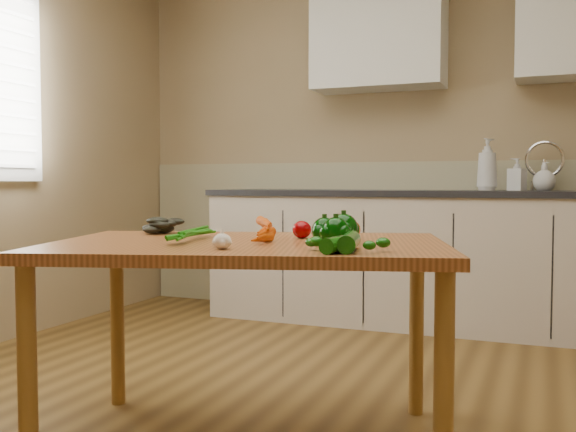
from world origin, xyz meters
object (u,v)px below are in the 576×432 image
(soap_bottle_a, at_px, (487,164))
(leafy_greens, at_px, (157,222))
(pepper_a, at_px, (324,230))
(pepper_b, at_px, (344,228))
(soap_bottle_c, at_px, (544,176))
(tomato_b, at_px, (343,230))
(carrot_bunch, at_px, (241,232))
(tomato_a, at_px, (302,230))
(zucchini_a, at_px, (349,242))
(zucchini_b, at_px, (340,244))
(pepper_c, at_px, (336,231))
(tomato_c, at_px, (349,230))
(soap_bottle_b, at_px, (517,174))
(table, at_px, (249,264))
(garlic_bulb, at_px, (222,241))

(soap_bottle_a, distance_m, leafy_greens, 2.39)
(pepper_a, height_order, pepper_b, pepper_b)
(soap_bottle_c, bearing_deg, soap_bottle_a, 139.50)
(leafy_greens, height_order, tomato_b, leafy_greens)
(pepper_a, bearing_deg, carrot_bunch, -170.38)
(tomato_a, bearing_deg, zucchini_a, -51.14)
(leafy_greens, bearing_deg, zucchini_b, -22.61)
(pepper_c, xyz_separation_m, tomato_a, (-0.20, 0.19, -0.01))
(tomato_a, bearing_deg, soap_bottle_c, 68.32)
(pepper_a, bearing_deg, tomato_c, 74.59)
(tomato_a, distance_m, zucchini_a, 0.47)
(soap_bottle_b, xyz_separation_m, pepper_a, (-0.54, -2.24, -0.22))
(zucchini_b, bearing_deg, leafy_greens, 157.39)
(zucchini_b, bearing_deg, soap_bottle_b, 80.84)
(table, height_order, leafy_greens, leafy_greens)
(soap_bottle_b, xyz_separation_m, pepper_b, (-0.48, -2.20, -0.21))
(soap_bottle_b, height_order, tomato_b, soap_bottle_b)
(carrot_bunch, height_order, leafy_greens, leafy_greens)
(soap_bottle_a, relative_size, tomato_c, 4.14)
(soap_bottle_b, relative_size, garlic_bulb, 3.52)
(pepper_c, bearing_deg, garlic_bulb, -137.29)
(soap_bottle_b, height_order, pepper_a, soap_bottle_b)
(garlic_bulb, xyz_separation_m, zucchini_b, (0.37, 0.07, -0.00))
(zucchini_a, bearing_deg, tomato_c, 106.44)
(garlic_bulb, bearing_deg, zucchini_a, 13.98)
(soap_bottle_b, bearing_deg, tomato_b, 7.75)
(pepper_a, distance_m, pepper_c, 0.08)
(leafy_greens, bearing_deg, carrot_bunch, -20.45)
(table, distance_m, zucchini_a, 0.47)
(table, bearing_deg, tomato_a, 39.50)
(leafy_greens, xyz_separation_m, pepper_a, (0.77, -0.12, -0.01))
(table, bearing_deg, leafy_greens, 144.62)
(carrot_bunch, distance_m, tomato_c, 0.40)
(soap_bottle_c, height_order, tomato_c, soap_bottle_c)
(tomato_c, xyz_separation_m, zucchini_b, (0.09, -0.41, -0.01))
(carrot_bunch, bearing_deg, tomato_b, 23.85)
(pepper_b, height_order, zucchini_b, pepper_b)
(table, bearing_deg, zucchini_b, -43.41)
(soap_bottle_b, xyz_separation_m, pepper_c, (-0.48, -2.29, -0.22))
(pepper_b, height_order, pepper_c, pepper_b)
(table, distance_m, soap_bottle_c, 2.51)
(garlic_bulb, bearing_deg, table, 97.49)
(pepper_c, relative_size, tomato_b, 1.43)
(soap_bottle_c, distance_m, pepper_c, 2.39)
(carrot_bunch, relative_size, pepper_c, 2.79)
(soap_bottle_a, height_order, soap_bottle_c, soap_bottle_a)
(pepper_a, bearing_deg, garlic_bulb, -126.35)
(soap_bottle_b, bearing_deg, carrot_bunch, 2.39)
(zucchini_a, bearing_deg, pepper_c, 120.00)
(soap_bottle_c, distance_m, tomato_c, 2.20)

